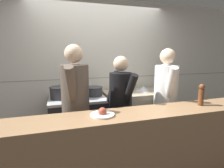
# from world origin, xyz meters

# --- Properties ---
(wall_back_tiled) EXTENTS (8.00, 0.06, 2.60)m
(wall_back_tiled) POSITION_xyz_m (0.00, 1.28, 1.30)
(wall_back_tiled) COLOR silver
(wall_back_tiled) RESTS_ON ground_plane
(oven_range) EXTENTS (0.93, 0.71, 0.89)m
(oven_range) POSITION_xyz_m (-0.47, 0.88, 0.45)
(oven_range) COLOR #232326
(oven_range) RESTS_ON ground_plane
(prep_counter) EXTENTS (1.15, 0.65, 0.92)m
(prep_counter) POSITION_xyz_m (0.59, 0.88, 0.46)
(prep_counter) COLOR gray
(prep_counter) RESTS_ON ground_plane
(pass_counter) EXTENTS (2.91, 0.45, 0.98)m
(pass_counter) POSITION_xyz_m (0.12, -0.32, 0.49)
(pass_counter) COLOR #93704C
(pass_counter) RESTS_ON ground_plane
(stock_pot) EXTENTS (0.29, 0.29, 0.20)m
(stock_pot) POSITION_xyz_m (-0.77, 0.88, 1.00)
(stock_pot) COLOR #2D2D33
(stock_pot) RESTS_ON oven_range
(sauce_pot) EXTENTS (0.29, 0.29, 0.22)m
(sauce_pot) POSITION_xyz_m (-0.45, 0.84, 1.01)
(sauce_pot) COLOR #2D2D33
(sauce_pot) RESTS_ON oven_range
(braising_pot) EXTENTS (0.29, 0.29, 0.15)m
(braising_pot) POSITION_xyz_m (-0.18, 0.91, 0.97)
(braising_pot) COLOR #2D2D33
(braising_pot) RESTS_ON oven_range
(mixing_bowl_steel) EXTENTS (0.26, 0.26, 0.11)m
(mixing_bowl_steel) POSITION_xyz_m (0.74, 0.85, 0.97)
(mixing_bowl_steel) COLOR #B7BABF
(mixing_bowl_steel) RESTS_ON prep_counter
(chefs_knife) EXTENTS (0.35, 0.08, 0.02)m
(chefs_knife) POSITION_xyz_m (0.35, 0.77, 0.92)
(chefs_knife) COLOR #B7BABF
(chefs_knife) RESTS_ON prep_counter
(plated_dish_main) EXTENTS (0.26, 0.26, 0.09)m
(plated_dish_main) POSITION_xyz_m (-0.32, -0.30, 1.00)
(plated_dish_main) COLOR white
(plated_dish_main) RESTS_ON pass_counter
(pepper_mill) EXTENTS (0.07, 0.07, 0.27)m
(pepper_mill) POSITION_xyz_m (0.94, -0.30, 1.12)
(pepper_mill) COLOR brown
(pepper_mill) RESTS_ON pass_counter
(chef_head_cook) EXTENTS (0.43, 0.76, 1.74)m
(chef_head_cook) POSITION_xyz_m (-0.56, 0.21, 0.97)
(chef_head_cook) COLOR black
(chef_head_cook) RESTS_ON ground_plane
(chef_sous) EXTENTS (0.40, 0.69, 1.59)m
(chef_sous) POSITION_xyz_m (0.08, 0.26, 0.88)
(chef_sous) COLOR black
(chef_sous) RESTS_ON ground_plane
(chef_line) EXTENTS (0.43, 0.73, 1.69)m
(chef_line) POSITION_xyz_m (0.77, 0.19, 0.94)
(chef_line) COLOR black
(chef_line) RESTS_ON ground_plane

